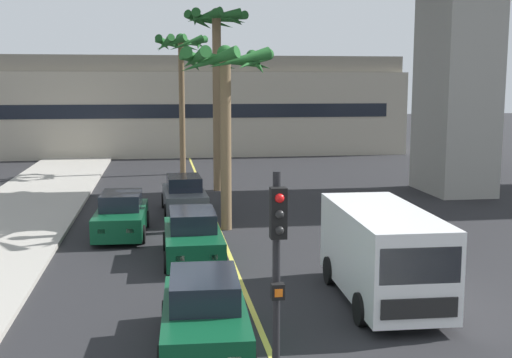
% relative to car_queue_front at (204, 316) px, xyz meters
% --- Properties ---
extents(lane_stripe_center, '(0.14, 56.00, 0.01)m').
position_rel_car_queue_front_xyz_m(lane_stripe_center, '(1.31, 11.53, -0.72)').
color(lane_stripe_center, '#DBCC4C').
rests_on(lane_stripe_center, ground).
extents(pier_building_backdrop, '(33.26, 8.04, 7.47)m').
position_rel_car_queue_front_xyz_m(pier_building_backdrop, '(1.31, 38.69, 2.95)').
color(pier_building_backdrop, '#BCB29E').
rests_on(pier_building_backdrop, ground).
extents(car_queue_front, '(1.96, 4.16, 1.56)m').
position_rel_car_queue_front_xyz_m(car_queue_front, '(0.00, 0.00, 0.00)').
color(car_queue_front, '#0C4728').
rests_on(car_queue_front, ground).
extents(car_queue_second, '(1.95, 4.16, 1.56)m').
position_rel_car_queue_front_xyz_m(car_queue_second, '(0.15, 14.50, 0.00)').
color(car_queue_second, '#4C5156').
rests_on(car_queue_second, ground).
extents(car_queue_third, '(1.95, 4.16, 1.56)m').
position_rel_car_queue_front_xyz_m(car_queue_third, '(-2.27, 10.62, 0.00)').
color(car_queue_third, '#0C4728').
rests_on(car_queue_third, ground).
extents(car_queue_fourth, '(1.84, 4.10, 1.56)m').
position_rel_car_queue_front_xyz_m(car_queue_fourth, '(0.12, 6.91, 0.00)').
color(car_queue_fourth, '#0C4728').
rests_on(car_queue_fourth, ground).
extents(delivery_van, '(2.27, 5.30, 2.36)m').
position_rel_car_queue_front_xyz_m(delivery_van, '(4.64, 2.32, 0.57)').
color(delivery_van, white).
rests_on(delivery_van, ground).
extents(traffic_light_median_near, '(0.24, 0.37, 4.20)m').
position_rel_car_queue_front_xyz_m(traffic_light_median_near, '(0.86, -3.62, 1.99)').
color(traffic_light_median_near, black).
rests_on(traffic_light_median_near, ground).
extents(palm_tree_near_median, '(3.67, 3.69, 6.85)m').
position_rel_car_queue_front_xyz_m(palm_tree_near_median, '(1.61, 11.05, 4.95)').
color(palm_tree_near_median, brown).
rests_on(palm_tree_near_median, ground).
extents(palm_tree_mid_median, '(3.29, 3.28, 9.15)m').
position_rel_car_queue_front_xyz_m(palm_tree_mid_median, '(2.08, 20.04, 6.50)').
color(palm_tree_mid_median, brown).
rests_on(palm_tree_mid_median, ground).
extents(palm_tree_far_median, '(3.24, 3.28, 8.36)m').
position_rel_car_queue_front_xyz_m(palm_tree_far_median, '(0.52, 26.34, 6.30)').
color(palm_tree_far_median, brown).
rests_on(palm_tree_far_median, ground).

